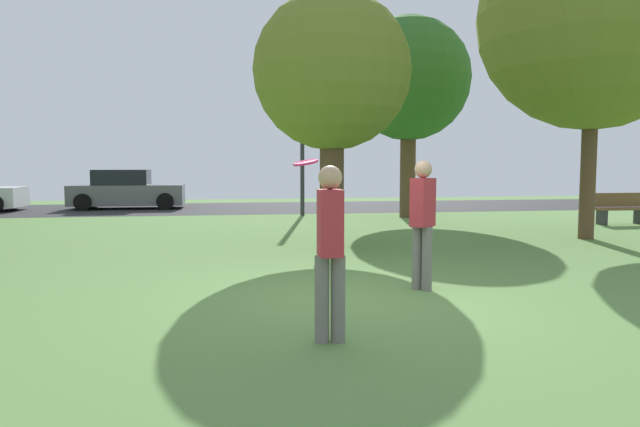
{
  "coord_description": "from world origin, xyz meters",
  "views": [
    {
      "loc": [
        -1.55,
        -7.23,
        1.73
      ],
      "look_at": [
        0.0,
        2.25,
        0.91
      ],
      "focal_mm": 32.8,
      "sensor_mm": 36.0,
      "label": 1
    }
  ],
  "objects_px": {
    "oak_tree_left": "(594,15)",
    "person_bystander": "(330,245)",
    "maple_tree_near": "(409,80)",
    "street_lamp_post": "(302,148)",
    "person_thrower": "(423,218)",
    "maple_tree_far": "(332,73)",
    "parked_car_grey": "(127,191)",
    "park_bench": "(620,208)",
    "frisbee_disc": "(306,162)"
  },
  "relations": [
    {
      "from": "oak_tree_left",
      "to": "person_bystander",
      "type": "height_order",
      "value": "oak_tree_left"
    },
    {
      "from": "maple_tree_near",
      "to": "street_lamp_post",
      "type": "distance_m",
      "value": 4.12
    },
    {
      "from": "oak_tree_left",
      "to": "person_thrower",
      "type": "relative_size",
      "value": 4.33
    },
    {
      "from": "maple_tree_far",
      "to": "parked_car_grey",
      "type": "xyz_separation_m",
      "value": [
        -6.0,
        11.48,
        -2.93
      ]
    },
    {
      "from": "oak_tree_left",
      "to": "person_thrower",
      "type": "bearing_deg",
      "value": -140.09
    },
    {
      "from": "maple_tree_far",
      "to": "park_bench",
      "type": "relative_size",
      "value": 3.32
    },
    {
      "from": "oak_tree_left",
      "to": "maple_tree_near",
      "type": "height_order",
      "value": "oak_tree_left"
    },
    {
      "from": "person_thrower",
      "to": "maple_tree_near",
      "type": "bearing_deg",
      "value": -145.46
    },
    {
      "from": "park_bench",
      "to": "street_lamp_post",
      "type": "xyz_separation_m",
      "value": [
        -8.63,
        4.31,
        1.79
      ]
    },
    {
      "from": "oak_tree_left",
      "to": "frisbee_disc",
      "type": "bearing_deg",
      "value": -140.38
    },
    {
      "from": "person_thrower",
      "to": "street_lamp_post",
      "type": "xyz_separation_m",
      "value": [
        -0.08,
        11.83,
        1.26
      ]
    },
    {
      "from": "maple_tree_far",
      "to": "street_lamp_post",
      "type": "relative_size",
      "value": 1.18
    },
    {
      "from": "person_thrower",
      "to": "street_lamp_post",
      "type": "height_order",
      "value": "street_lamp_post"
    },
    {
      "from": "frisbee_disc",
      "to": "street_lamp_post",
      "type": "relative_size",
      "value": 0.08
    },
    {
      "from": "parked_car_grey",
      "to": "maple_tree_far",
      "type": "bearing_deg",
      "value": -62.4
    },
    {
      "from": "person_thrower",
      "to": "oak_tree_left",
      "type": "bearing_deg",
      "value": -178.79
    },
    {
      "from": "oak_tree_left",
      "to": "person_thrower",
      "type": "distance_m",
      "value": 8.38
    },
    {
      "from": "parked_car_grey",
      "to": "maple_tree_near",
      "type": "bearing_deg",
      "value": -28.81
    },
    {
      "from": "frisbee_disc",
      "to": "street_lamp_post",
      "type": "distance_m",
      "value": 13.4
    },
    {
      "from": "person_thrower",
      "to": "person_bystander",
      "type": "bearing_deg",
      "value": 13.21
    },
    {
      "from": "person_thrower",
      "to": "park_bench",
      "type": "height_order",
      "value": "person_thrower"
    },
    {
      "from": "frisbee_disc",
      "to": "park_bench",
      "type": "bearing_deg",
      "value": 40.9
    },
    {
      "from": "maple_tree_far",
      "to": "person_thrower",
      "type": "distance_m",
      "value": 5.25
    },
    {
      "from": "park_bench",
      "to": "street_lamp_post",
      "type": "distance_m",
      "value": 9.81
    },
    {
      "from": "oak_tree_left",
      "to": "person_bystander",
      "type": "distance_m",
      "value": 10.8
    },
    {
      "from": "person_thrower",
      "to": "frisbee_disc",
      "type": "distance_m",
      "value": 2.44
    },
    {
      "from": "street_lamp_post",
      "to": "person_thrower",
      "type": "bearing_deg",
      "value": -89.61
    },
    {
      "from": "maple_tree_far",
      "to": "parked_car_grey",
      "type": "relative_size",
      "value": 1.25
    },
    {
      "from": "frisbee_disc",
      "to": "street_lamp_post",
      "type": "xyz_separation_m",
      "value": [
        1.73,
        13.28,
        0.51
      ]
    },
    {
      "from": "frisbee_disc",
      "to": "park_bench",
      "type": "xyz_separation_m",
      "value": [
        10.36,
        8.98,
        -1.28
      ]
    },
    {
      "from": "maple_tree_near",
      "to": "parked_car_grey",
      "type": "relative_size",
      "value": 1.52
    },
    {
      "from": "park_bench",
      "to": "street_lamp_post",
      "type": "height_order",
      "value": "street_lamp_post"
    },
    {
      "from": "maple_tree_far",
      "to": "person_thrower",
      "type": "bearing_deg",
      "value": -84.64
    },
    {
      "from": "person_bystander",
      "to": "park_bench",
      "type": "xyz_separation_m",
      "value": [
        10.22,
        9.66,
        -0.49
      ]
    },
    {
      "from": "oak_tree_left",
      "to": "maple_tree_far",
      "type": "bearing_deg",
      "value": -178.44
    },
    {
      "from": "maple_tree_far",
      "to": "park_bench",
      "type": "height_order",
      "value": "maple_tree_far"
    },
    {
      "from": "oak_tree_left",
      "to": "maple_tree_near",
      "type": "bearing_deg",
      "value": 111.66
    },
    {
      "from": "oak_tree_left",
      "to": "park_bench",
      "type": "distance_m",
      "value": 6.17
    },
    {
      "from": "oak_tree_left",
      "to": "street_lamp_post",
      "type": "relative_size",
      "value": 1.71
    },
    {
      "from": "person_thrower",
      "to": "frisbee_disc",
      "type": "xyz_separation_m",
      "value": [
        -1.81,
        -1.45,
        0.75
      ]
    },
    {
      "from": "park_bench",
      "to": "person_thrower",
      "type": "bearing_deg",
      "value": 41.34
    },
    {
      "from": "maple_tree_far",
      "to": "maple_tree_near",
      "type": "relative_size",
      "value": 0.82
    },
    {
      "from": "oak_tree_left",
      "to": "street_lamp_post",
      "type": "height_order",
      "value": "oak_tree_left"
    },
    {
      "from": "person_thrower",
      "to": "parked_car_grey",
      "type": "xyz_separation_m",
      "value": [
        -6.42,
        16.0,
        -0.31
      ]
    },
    {
      "from": "person_thrower",
      "to": "frisbee_disc",
      "type": "height_order",
      "value": "frisbee_disc"
    },
    {
      "from": "maple_tree_far",
      "to": "park_bench",
      "type": "distance_m",
      "value": 9.98
    },
    {
      "from": "person_bystander",
      "to": "parked_car_grey",
      "type": "bearing_deg",
      "value": 16.49
    },
    {
      "from": "person_bystander",
      "to": "frisbee_disc",
      "type": "height_order",
      "value": "frisbee_disc"
    },
    {
      "from": "maple_tree_near",
      "to": "street_lamp_post",
      "type": "bearing_deg",
      "value": 161.06
    },
    {
      "from": "person_thrower",
      "to": "parked_car_grey",
      "type": "distance_m",
      "value": 17.25
    }
  ]
}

